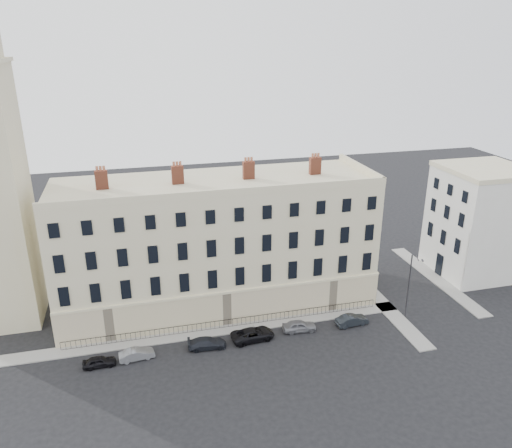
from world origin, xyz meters
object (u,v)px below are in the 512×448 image
at_px(car_b, 137,354).
at_px(car_c, 207,343).
at_px(car_d, 253,334).
at_px(car_a, 99,362).
at_px(car_f, 352,320).
at_px(car_e, 299,326).
at_px(streetlamp, 410,284).

bearing_deg(car_b, car_c, -95.41).
relative_size(car_c, car_d, 0.86).
relative_size(car_a, car_c, 0.80).
height_order(car_b, car_d, car_d).
relative_size(car_c, car_f, 1.07).
distance_m(car_d, car_e, 5.32).
relative_size(car_e, car_f, 1.00).
xyz_separation_m(car_e, car_f, (6.09, -0.31, -0.02)).
bearing_deg(car_c, car_e, -82.65).
xyz_separation_m(car_c, streetlamp, (23.00, 0.18, 3.76)).
xyz_separation_m(car_d, car_f, (11.40, 0.01, -0.04)).
bearing_deg(car_a, streetlamp, -90.50).
relative_size(car_d, car_e, 1.25).
bearing_deg(car_a, car_e, -88.75).
relative_size(car_e, streetlamp, 0.47).
bearing_deg(car_b, car_f, -95.43).
height_order(car_b, car_c, car_c).
bearing_deg(car_c, car_f, -84.97).
distance_m(car_d, streetlamp, 18.43).
bearing_deg(car_a, car_d, -88.99).
height_order(car_b, streetlamp, streetlamp).
distance_m(car_a, car_f, 27.04).
distance_m(car_c, streetlamp, 23.31).
bearing_deg(car_f, car_a, 86.65).
xyz_separation_m(car_f, streetlamp, (6.65, -0.11, 3.73)).
relative_size(car_a, car_d, 0.68).
distance_m(car_e, car_f, 6.10).
distance_m(car_a, streetlamp, 33.90).
distance_m(car_c, car_e, 10.28).
bearing_deg(streetlamp, car_f, -160.22).
relative_size(car_a, car_b, 0.91).
bearing_deg(car_c, car_a, 96.26).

